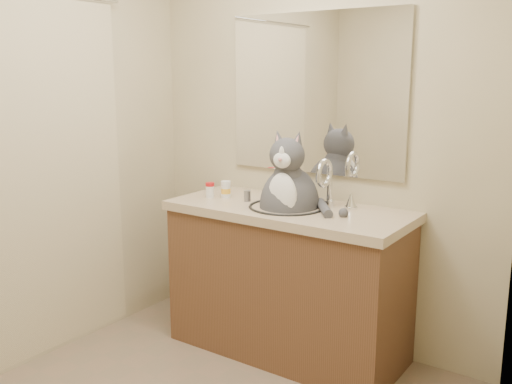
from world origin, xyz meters
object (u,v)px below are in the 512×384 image
cat (289,199)px  pill_bottle_orange (226,190)px  pill_bottle_redcap (210,190)px  grey_canister (247,196)px

cat → pill_bottle_orange: 0.43m
cat → pill_bottle_redcap: cat is taller
cat → pill_bottle_redcap: size_ratio=7.13×
pill_bottle_redcap → grey_canister: 0.24m
pill_bottle_orange → grey_canister: (0.17, -0.02, -0.02)m
cat → pill_bottle_orange: bearing=168.1°
grey_canister → pill_bottle_orange: bearing=174.5°
pill_bottle_orange → grey_canister: size_ratio=1.54×
pill_bottle_orange → pill_bottle_redcap: bearing=-140.5°
cat → grey_canister: bearing=171.4°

